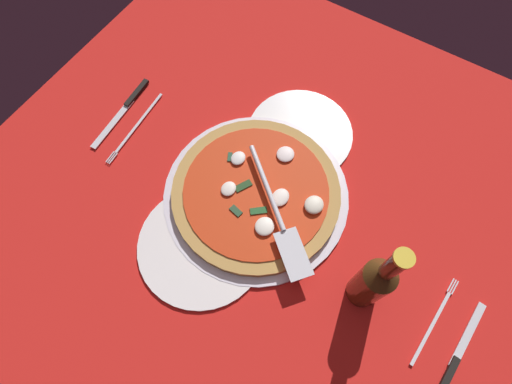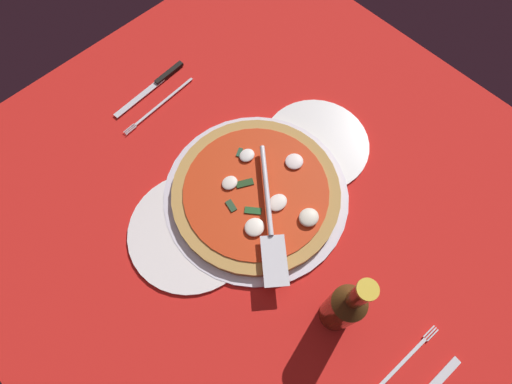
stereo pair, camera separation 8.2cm
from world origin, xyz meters
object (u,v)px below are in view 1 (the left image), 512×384
dinner_plate_left (300,133)px  pizza_server (277,212)px  place_setting_near (131,118)px  beer_bottle (374,281)px  pizza (257,192)px  dinner_plate_right (202,245)px  place_setting_far (445,340)px

dinner_plate_left → pizza_server: size_ratio=0.96×
place_setting_near → beer_bottle: beer_bottle is taller
pizza → place_setting_near: 34.62cm
pizza → dinner_plate_right: bearing=-12.8°
dinner_plate_left → place_setting_near: 38.55cm
pizza_server → pizza: bearing=-162.4°
pizza → beer_bottle: 28.68cm
dinner_plate_right → place_setting_far: bearing=100.8°
dinner_plate_right → place_setting_far: size_ratio=1.23×
dinner_plate_left → place_setting_near: size_ratio=1.06×
place_setting_far → pizza_server: bearing=88.9°
dinner_plate_right → dinner_plate_left: bearing=174.0°
dinner_plate_left → dinner_plate_right: (32.63, -3.46, 0.00)cm
place_setting_far → dinner_plate_left: bearing=65.4°
dinner_plate_right → beer_bottle: (-8.51, 30.34, 8.97)cm
dinner_plate_left → beer_bottle: 37.22cm
place_setting_near → beer_bottle: size_ratio=0.89×
pizza → beer_bottle: size_ratio=1.40×
pizza_server → place_setting_far: size_ratio=1.18×
dinner_plate_left → pizza: pizza is taller
pizza → place_setting_near: (-1.10, -34.56, -1.68)cm
pizza_server → dinner_plate_right: bearing=-89.0°
place_setting_near → place_setting_far: (6.89, 78.04, -0.01)cm
pizza_server → place_setting_near: (-3.57, -40.83, -4.35)cm
dinner_plate_right → pizza: 15.16cm
dinner_plate_right → place_setting_near: (-15.81, -31.22, -0.14)cm
pizza_server → beer_bottle: 21.59cm
pizza → place_setting_far: size_ratio=1.67×
dinner_plate_left → beer_bottle: (24.12, 26.88, 8.97)cm
dinner_plate_right → beer_bottle: bearing=105.7°
dinner_plate_left → dinner_plate_right: 32.82cm
dinner_plate_left → pizza_server: (20.40, 6.15, 4.21)cm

